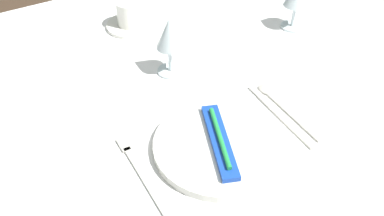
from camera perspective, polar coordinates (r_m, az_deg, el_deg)
name	(u,v)px	position (r m, az deg, el deg)	size (l,w,h in m)	color
dining_table	(165,107)	(1.14, -3.51, 0.12)	(1.80, 1.11, 0.74)	white
dinner_plate	(220,145)	(0.92, 3.72, -4.86)	(0.28, 0.28, 0.02)	white
toothbrush_package	(221,140)	(0.91, 3.76, -4.14)	(0.10, 0.21, 0.02)	blue
fork_outer	(140,171)	(0.88, -6.75, -8.13)	(0.02, 0.23, 0.00)	beige
dinner_knife	(282,116)	(1.01, 11.56, -1.08)	(0.02, 0.23, 0.00)	beige
spoon_soup	(281,104)	(1.04, 11.46, 0.46)	(0.03, 0.22, 0.01)	beige
saucer_left	(131,25)	(1.31, -7.93, 10.61)	(0.14, 0.14, 0.01)	white
coffee_cup_left	(130,13)	(1.29, -8.02, 12.17)	(0.10, 0.07, 0.07)	white
wine_glass_far	(169,37)	(1.06, -2.98, 9.21)	(0.07, 0.07, 0.15)	silver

